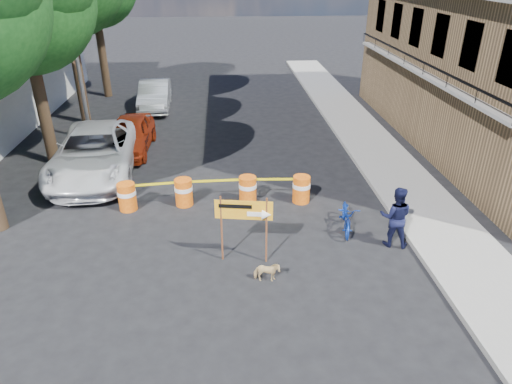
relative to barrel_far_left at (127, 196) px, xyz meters
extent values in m
plane|color=black|center=(3.20, -2.89, -0.47)|extent=(120.00, 120.00, 0.00)
cube|color=gray|center=(9.40, 3.11, -0.40)|extent=(2.40, 40.00, 0.15)
cylinder|color=#332316|center=(-3.60, 4.11, 1.91)|extent=(0.44, 0.44, 4.76)
sphere|color=#134515|center=(-4.35, 4.73, 4.80)|extent=(3.50, 3.50, 3.50)
cylinder|color=#332316|center=(-3.60, 9.11, 2.19)|extent=(0.44, 0.44, 5.32)
cylinder|color=#332316|center=(-3.60, 14.11, 1.99)|extent=(0.44, 0.44, 4.93)
cylinder|color=gray|center=(-2.80, 6.61, 3.53)|extent=(0.16, 0.16, 8.00)
cylinder|color=#CE430C|center=(0.00, 0.00, -0.02)|extent=(0.56, 0.56, 0.90)
cylinder|color=white|center=(0.00, 0.00, 0.13)|extent=(0.58, 0.58, 0.14)
cylinder|color=#CE430C|center=(1.77, 0.18, -0.02)|extent=(0.56, 0.56, 0.90)
cylinder|color=white|center=(1.77, 0.18, 0.13)|extent=(0.58, 0.58, 0.14)
cylinder|color=#CE430C|center=(3.83, 0.22, -0.02)|extent=(0.56, 0.56, 0.90)
cylinder|color=white|center=(3.83, 0.22, 0.13)|extent=(0.58, 0.58, 0.14)
cylinder|color=#CE430C|center=(5.58, 0.12, -0.02)|extent=(0.56, 0.56, 0.90)
cylinder|color=white|center=(5.58, 0.12, 0.13)|extent=(0.58, 0.58, 0.14)
cylinder|color=#592D19|center=(2.98, -2.97, 0.47)|extent=(0.05, 0.05, 1.89)
cylinder|color=#592D19|center=(4.12, -3.16, 0.47)|extent=(0.05, 0.05, 1.89)
cube|color=orange|center=(3.55, -3.06, 1.05)|extent=(1.46, 0.26, 0.53)
cube|color=white|center=(3.84, -3.13, 0.96)|extent=(0.42, 0.08, 0.13)
cone|color=white|center=(4.12, -3.18, 0.96)|extent=(0.27, 0.31, 0.27)
cube|color=black|center=(3.34, -3.05, 1.16)|extent=(0.83, 0.14, 0.11)
imported|color=black|center=(7.70, -2.60, 0.41)|extent=(1.02, 0.89, 1.76)
imported|color=#163CB2|center=(6.62, -1.69, 0.39)|extent=(0.74, 0.99, 1.72)
imported|color=#E4C483|center=(4.06, -3.99, -0.20)|extent=(0.67, 0.35, 0.54)
imported|color=silver|center=(-1.60, 2.90, 0.38)|extent=(3.13, 6.25, 1.70)
imported|color=maroon|center=(-0.75, 5.12, 0.24)|extent=(1.77, 4.22, 1.42)
imported|color=#B5B8BD|center=(-0.49, 11.33, 0.25)|extent=(1.74, 4.48, 1.45)
camera|label=1|loc=(3.11, -13.04, 6.62)|focal=32.00mm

